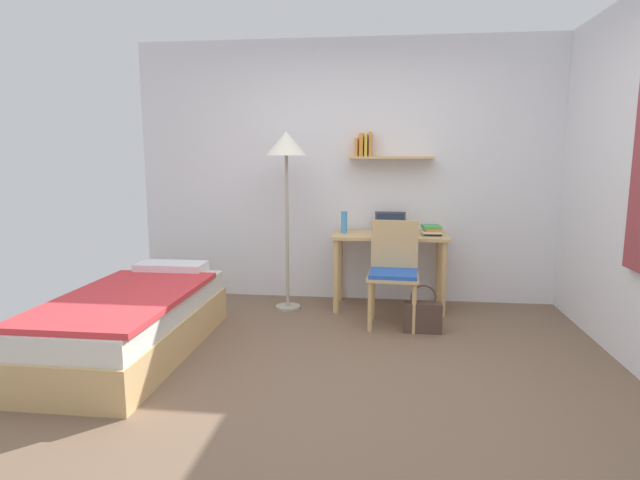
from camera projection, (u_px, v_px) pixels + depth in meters
The scene contains 10 objects.
ground_plane at pixel (335, 379), 3.40m from camera, with size 5.28×5.28×0.00m, color brown.
wall_back at pixel (354, 172), 5.17m from camera, with size 4.40×0.27×2.60m.
bed at pixel (134, 322), 3.83m from camera, with size 0.86×1.88×0.54m.
desk at pixel (389, 248), 4.93m from camera, with size 1.08×0.54×0.73m.
desk_chair at pixel (394, 268), 4.46m from camera, with size 0.46×0.43×0.90m.
standing_lamp at pixel (286, 154), 4.76m from camera, with size 0.38×0.38×1.69m.
laptop at pixel (390, 227), 4.98m from camera, with size 0.30×0.22×0.20m.
water_bottle at pixel (344, 222), 4.95m from camera, with size 0.06×0.06×0.21m, color #4C99DB.
book_stack at pixel (432, 230), 4.84m from camera, with size 0.19×0.24×0.09m.
handbag at pixel (423, 316), 4.30m from camera, with size 0.31×0.12×0.41m.
Camera 1 is at (0.29, -3.20, 1.46)m, focal length 28.86 mm.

